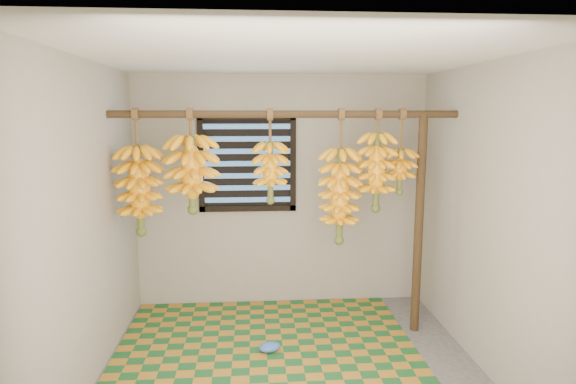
{
  "coord_description": "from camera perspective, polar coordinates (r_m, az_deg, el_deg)",
  "views": [
    {
      "loc": [
        -0.3,
        -3.45,
        2.01
      ],
      "look_at": [
        0.0,
        0.55,
        1.35
      ],
      "focal_mm": 30.0,
      "sensor_mm": 36.0,
      "label": 1
    }
  ],
  "objects": [
    {
      "name": "banana_bunch_c",
      "position": [
        4.18,
        -2.1,
        2.36
      ],
      "size": [
        0.3,
        0.3,
        0.82
      ],
      "color": "brown",
      "rests_on": "hanging_pole"
    },
    {
      "name": "banana_bunch_d",
      "position": [
        4.32,
        10.45,
        2.37
      ],
      "size": [
        0.32,
        0.32,
        0.9
      ],
      "color": "brown",
      "rests_on": "hanging_pole"
    },
    {
      "name": "wall_back",
      "position": [
        5.03,
        -0.8,
        0.06
      ],
      "size": [
        3.0,
        0.01,
        2.4
      ],
      "primitive_type": "cube",
      "color": "gray",
      "rests_on": "floor"
    },
    {
      "name": "banana_bunch_b",
      "position": [
        4.21,
        -11.32,
        2.07
      ],
      "size": [
        0.43,
        0.43,
        0.89
      ],
      "color": "brown",
      "rests_on": "hanging_pole"
    },
    {
      "name": "banana_bunch_e",
      "position": [
        4.28,
        6.15,
        -0.47
      ],
      "size": [
        0.35,
        0.35,
        1.19
      ],
      "color": "brown",
      "rests_on": "hanging_pole"
    },
    {
      "name": "support_post",
      "position": [
        4.52,
        15.23,
        -3.89
      ],
      "size": [
        0.08,
        0.08,
        2.0
      ],
      "primitive_type": "cylinder",
      "color": "#412E19",
      "rests_on": "floor"
    },
    {
      "name": "woven_mat",
      "position": [
        4.38,
        -2.58,
        -17.88
      ],
      "size": [
        2.57,
        2.06,
        0.01
      ],
      "primitive_type": "cube",
      "rotation": [
        0.0,
        0.0,
        0.0
      ],
      "color": "#185424",
      "rests_on": "floor"
    },
    {
      "name": "banana_bunch_a",
      "position": [
        4.31,
        -17.21,
        0.17
      ],
      "size": [
        0.37,
        0.37,
        1.08
      ],
      "color": "brown",
      "rests_on": "hanging_pole"
    },
    {
      "name": "wall_left",
      "position": [
        3.74,
        -23.03,
        -3.9
      ],
      "size": [
        0.01,
        3.0,
        2.4
      ],
      "primitive_type": "cube",
      "color": "gray",
      "rests_on": "floor"
    },
    {
      "name": "window",
      "position": [
        4.95,
        -4.85,
        3.39
      ],
      "size": [
        1.0,
        0.04,
        1.0
      ],
      "color": "black",
      "rests_on": "wall_back"
    },
    {
      "name": "floor",
      "position": [
        4.0,
        0.62,
        -20.87
      ],
      "size": [
        3.0,
        3.0,
        0.01
      ],
      "primitive_type": "cube",
      "color": "#494949",
      "rests_on": "ground"
    },
    {
      "name": "ceiling",
      "position": [
        3.48,
        0.7,
        15.87
      ],
      "size": [
        3.0,
        3.0,
        0.01
      ],
      "primitive_type": "cube",
      "color": "silver",
      "rests_on": "wall_back"
    },
    {
      "name": "plastic_bag",
      "position": [
        4.29,
        -2.19,
        -17.88
      ],
      "size": [
        0.22,
        0.19,
        0.08
      ],
      "primitive_type": "ellipsoid",
      "rotation": [
        0.0,
        0.0,
        0.32
      ],
      "color": "blue",
      "rests_on": "woven_mat"
    },
    {
      "name": "hanging_pole",
      "position": [
        4.16,
        -0.15,
        9.21
      ],
      "size": [
        3.0,
        0.06,
        0.06
      ],
      "primitive_type": "cylinder",
      "rotation": [
        0.0,
        1.57,
        0.0
      ],
      "color": "#412E19",
      "rests_on": "wall_left"
    },
    {
      "name": "wall_right",
      "position": [
        3.97,
        22.87,
        -3.15
      ],
      "size": [
        0.01,
        3.0,
        2.4
      ],
      "primitive_type": "cube",
      "color": "gray",
      "rests_on": "floor"
    },
    {
      "name": "banana_bunch_f",
      "position": [
        4.38,
        13.14,
        2.46
      ],
      "size": [
        0.28,
        0.28,
        0.76
      ],
      "color": "brown",
      "rests_on": "hanging_pole"
    }
  ]
}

